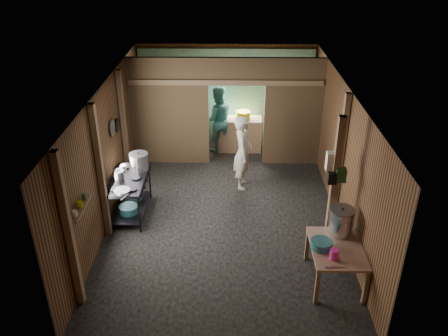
{
  "coord_description": "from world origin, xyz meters",
  "views": [
    {
      "loc": [
        0.13,
        -7.99,
        5.21
      ],
      "look_at": [
        0.0,
        -0.2,
        1.1
      ],
      "focal_mm": 37.16,
      "sensor_mm": 36.0,
      "label": 1
    }
  ],
  "objects_px": {
    "cook": "(243,152)",
    "gas_range": "(130,196)",
    "pink_bucket": "(334,254)",
    "yellow_tub": "(243,115)",
    "stock_pot": "(341,222)",
    "prep_table": "(335,264)",
    "stove_pot_large": "(139,162)"
  },
  "relations": [
    {
      "from": "prep_table",
      "to": "stove_pot_large",
      "type": "distance_m",
      "value": 4.27
    },
    {
      "from": "gas_range",
      "to": "cook",
      "type": "distance_m",
      "value": 2.58
    },
    {
      "from": "prep_table",
      "to": "pink_bucket",
      "type": "distance_m",
      "value": 0.52
    },
    {
      "from": "stove_pot_large",
      "to": "yellow_tub",
      "type": "relative_size",
      "value": 1.05
    },
    {
      "from": "prep_table",
      "to": "yellow_tub",
      "type": "distance_m",
      "value": 5.23
    },
    {
      "from": "gas_range",
      "to": "pink_bucket",
      "type": "relative_size",
      "value": 8.35
    },
    {
      "from": "stove_pot_large",
      "to": "yellow_tub",
      "type": "xyz_separation_m",
      "value": [
        2.14,
        2.7,
        -0.03
      ]
    },
    {
      "from": "gas_range",
      "to": "pink_bucket",
      "type": "xyz_separation_m",
      "value": [
        3.6,
        -2.2,
        0.34
      ]
    },
    {
      "from": "yellow_tub",
      "to": "stove_pot_large",
      "type": "bearing_deg",
      "value": -128.47
    },
    {
      "from": "gas_range",
      "to": "prep_table",
      "type": "height_order",
      "value": "gas_range"
    },
    {
      "from": "pink_bucket",
      "to": "cook",
      "type": "xyz_separation_m",
      "value": [
        -1.33,
        3.36,
        0.08
      ]
    },
    {
      "from": "stock_pot",
      "to": "yellow_tub",
      "type": "bearing_deg",
      "value": 108.15
    },
    {
      "from": "pink_bucket",
      "to": "stock_pot",
      "type": "bearing_deg",
      "value": 71.33
    },
    {
      "from": "gas_range",
      "to": "cook",
      "type": "height_order",
      "value": "cook"
    },
    {
      "from": "stock_pot",
      "to": "pink_bucket",
      "type": "relative_size",
      "value": 2.91
    },
    {
      "from": "prep_table",
      "to": "cook",
      "type": "xyz_separation_m",
      "value": [
        -1.44,
        3.08,
        0.5
      ]
    },
    {
      "from": "yellow_tub",
      "to": "cook",
      "type": "relative_size",
      "value": 0.21
    },
    {
      "from": "prep_table",
      "to": "cook",
      "type": "height_order",
      "value": "cook"
    },
    {
      "from": "stock_pot",
      "to": "prep_table",
      "type": "bearing_deg",
      "value": -106.31
    },
    {
      "from": "prep_table",
      "to": "yellow_tub",
      "type": "bearing_deg",
      "value": 105.61
    },
    {
      "from": "gas_range",
      "to": "stock_pot",
      "type": "relative_size",
      "value": 2.87
    },
    {
      "from": "prep_table",
      "to": "yellow_tub",
      "type": "relative_size",
      "value": 3.18
    },
    {
      "from": "stove_pot_large",
      "to": "pink_bucket",
      "type": "bearing_deg",
      "value": -37.03
    },
    {
      "from": "stove_pot_large",
      "to": "prep_table",
      "type": "bearing_deg",
      "value": -33.04
    },
    {
      "from": "gas_range",
      "to": "pink_bucket",
      "type": "height_order",
      "value": "pink_bucket"
    },
    {
      "from": "gas_range",
      "to": "stock_pot",
      "type": "height_order",
      "value": "stock_pot"
    },
    {
      "from": "cook",
      "to": "pink_bucket",
      "type": "bearing_deg",
      "value": -156.89
    },
    {
      "from": "cook",
      "to": "gas_range",
      "type": "bearing_deg",
      "value": 118.7
    },
    {
      "from": "pink_bucket",
      "to": "yellow_tub",
      "type": "relative_size",
      "value": 0.47
    },
    {
      "from": "stove_pot_large",
      "to": "yellow_tub",
      "type": "bearing_deg",
      "value": 51.53
    },
    {
      "from": "yellow_tub",
      "to": "cook",
      "type": "xyz_separation_m",
      "value": [
        -0.05,
        -1.92,
        -0.11
      ]
    },
    {
      "from": "stove_pot_large",
      "to": "stock_pot",
      "type": "relative_size",
      "value": 0.78
    }
  ]
}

